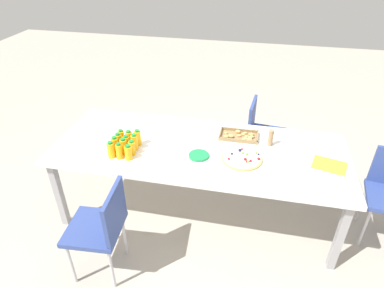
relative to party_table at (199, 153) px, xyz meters
The scene contains 22 objects.
ground_plane 0.70m from the party_table, ahead, with size 12.00×12.00×0.00m, color #B2A899.
party_table is the anchor object (origin of this frame).
chair_near_left 1.01m from the party_table, 125.71° to the right, with size 0.43×0.43×0.83m.
chair_far_right 1.02m from the party_table, 57.73° to the left, with size 0.44×0.44×0.83m.
juice_bottle_0 0.76m from the party_table, 156.98° to the right, with size 0.06×0.06×0.15m.
juice_bottle_1 0.69m from the party_table, 154.38° to the right, with size 0.05×0.05×0.15m.
juice_bottle_2 0.62m from the party_table, 151.69° to the right, with size 0.06×0.06×0.14m.
juice_bottle_3 0.73m from the party_table, 162.49° to the right, with size 0.06×0.06×0.15m.
juice_bottle_4 0.66m from the party_table, 160.21° to the right, with size 0.06×0.06×0.15m.
juice_bottle_5 0.59m from the party_table, 158.07° to the right, with size 0.06×0.06×0.13m.
juice_bottle_6 0.71m from the party_table, 167.87° to the right, with size 0.06×0.06×0.15m.
juice_bottle_7 0.64m from the party_table, 166.50° to the right, with size 0.06×0.06×0.13m.
juice_bottle_8 0.57m from the party_table, 165.45° to the right, with size 0.06×0.06×0.15m.
juice_bottle_9 0.70m from the party_table, behind, with size 0.06×0.06×0.14m.
juice_bottle_10 0.63m from the party_table, behind, with size 0.06×0.06×0.13m.
juice_bottle_11 0.55m from the party_table, behind, with size 0.06×0.06×0.15m.
fruit_pizza 0.40m from the party_table, 15.12° to the right, with size 0.34×0.34×0.05m.
snack_tray 0.42m from the party_table, 36.30° to the left, with size 0.35×0.20×0.04m.
plate_stack 0.15m from the party_table, 79.37° to the right, with size 0.17×0.17×0.02m.
napkin_stack 0.34m from the party_table, 163.05° to the right, with size 0.15×0.15×0.01m, color white.
cardboard_tube 0.64m from the party_table, 15.31° to the left, with size 0.04×0.04×0.16m, color #9E7A56.
paper_folder 1.08m from the party_table, ahead, with size 0.26×0.20×0.01m, color yellow.
Camera 1 is at (0.45, -2.40, 2.36)m, focal length 31.27 mm.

